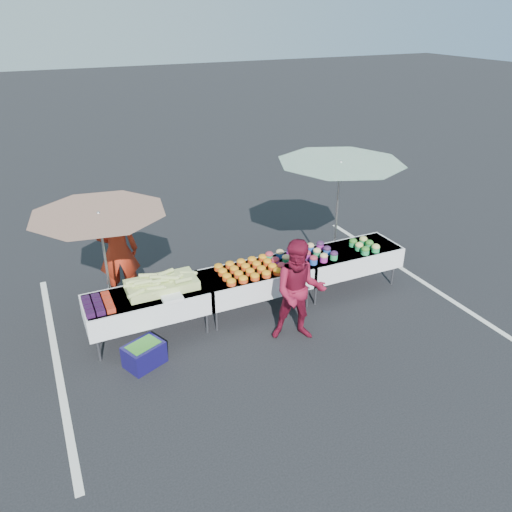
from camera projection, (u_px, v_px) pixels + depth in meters
name	position (u px, v px, depth m)	size (l,w,h in m)	color
ground	(256.00, 309.00, 8.44)	(80.00, 80.00, 0.00)	black
stripe_left	(56.00, 359.00, 7.22)	(0.10, 5.00, 0.00)	silver
stripe_right	(405.00, 271.00, 9.65)	(0.10, 5.00, 0.00)	silver
table_left	(148.00, 303.00, 7.49)	(1.86, 0.81, 0.75)	white
table_center	(256.00, 279.00, 8.18)	(1.86, 0.81, 0.75)	white
table_right	(348.00, 258.00, 8.86)	(1.86, 0.81, 0.75)	white
berry_punnets	(98.00, 304.00, 7.08)	(0.40, 0.54, 0.08)	black
corn_pile	(161.00, 284.00, 7.50)	(1.16, 0.57, 0.26)	#C4D76E
plastic_bags	(172.00, 298.00, 7.28)	(0.30, 0.25, 0.05)	white
carrot_bowls	(248.00, 269.00, 8.01)	(0.95, 0.69, 0.11)	red
potato_cups	(302.00, 255.00, 8.39)	(1.14, 0.58, 0.16)	#234AA5
bean_baskets	(364.00, 245.00, 8.77)	(0.36, 0.50, 0.15)	#259450
vendor	(118.00, 251.00, 8.33)	(0.67, 0.44, 1.85)	#B22A14
customer	(299.00, 291.00, 7.36)	(0.79, 0.62, 1.63)	maroon
umbrella_left	(100.00, 224.00, 7.09)	(2.36, 2.36, 2.00)	black
umbrella_right	(340.00, 173.00, 8.52)	(2.26, 2.26, 2.25)	black
storage_bin	(144.00, 354.00, 7.05)	(0.64, 0.56, 0.34)	#120D45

